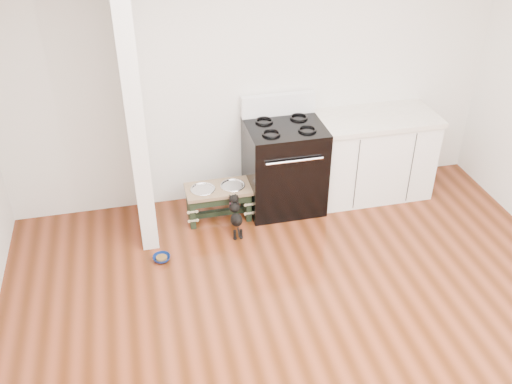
{
  "coord_description": "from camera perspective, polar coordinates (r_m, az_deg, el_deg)",
  "views": [
    {
      "loc": [
        -1.18,
        -2.68,
        3.4
      ],
      "look_at": [
        -0.14,
        1.74,
        0.47
      ],
      "focal_mm": 40.0,
      "sensor_mm": 36.0,
      "label": 1
    }
  ],
  "objects": [
    {
      "name": "partition_wall",
      "position": [
        5.2,
        -12.21,
        8.86
      ],
      "size": [
        0.15,
        0.8,
        2.7
      ],
      "primitive_type": "cube",
      "color": "silver",
      "rests_on": "ground"
    },
    {
      "name": "dog_feeder",
      "position": [
        5.74,
        -3.78,
        -0.46
      ],
      "size": [
        0.65,
        0.35,
        0.37
      ],
      "color": "black",
      "rests_on": "ground"
    },
    {
      "name": "ground",
      "position": [
        4.49,
        7.19,
        -16.8
      ],
      "size": [
        5.0,
        5.0,
        0.0
      ],
      "primitive_type": "plane",
      "color": "#48200C",
      "rests_on": "ground"
    },
    {
      "name": "puppy",
      "position": [
        5.54,
        -2.05,
        -2.28
      ],
      "size": [
        0.11,
        0.33,
        0.4
      ],
      "color": "black",
      "rests_on": "ground"
    },
    {
      "name": "room_shell",
      "position": [
        3.43,
        9.03,
        1.08
      ],
      "size": [
        5.0,
        5.0,
        5.0
      ],
      "color": "silver",
      "rests_on": "ground"
    },
    {
      "name": "oven_range",
      "position": [
        5.83,
        2.83,
        2.71
      ],
      "size": [
        0.76,
        0.69,
        1.14
      ],
      "color": "black",
      "rests_on": "ground"
    },
    {
      "name": "floor_bowl",
      "position": [
        5.38,
        -9.42,
        -6.56
      ],
      "size": [
        0.17,
        0.17,
        0.05
      ],
      "rotation": [
        0.0,
        0.0,
        -0.07
      ],
      "color": "navy",
      "rests_on": "ground"
    },
    {
      "name": "cabinet_run",
      "position": [
        6.17,
        11.59,
        3.59
      ],
      "size": [
        1.24,
        0.64,
        0.91
      ],
      "color": "white",
      "rests_on": "ground"
    }
  ]
}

